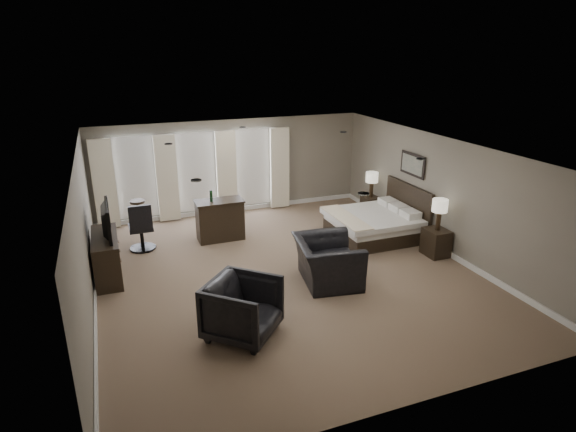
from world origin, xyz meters
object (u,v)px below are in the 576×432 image
object	(u,v)px
lamp_near	(439,215)
tv	(103,233)
nightstand_near	(436,242)
lamp_far	(371,185)
nightstand_far	(370,206)
armchair_far	(243,306)
bar_counter	(220,220)
armchair_near	(327,254)
bar_stool_left	(139,215)
bar_stool_right	(212,217)
desk_chair	(141,226)
dresser	(107,257)
bed	(369,214)

from	to	relation	value
lamp_near	tv	size ratio (longest dim) A/B	0.61
nightstand_near	lamp_far	xyz separation A→B (m)	(0.00, 2.90, 0.57)
nightstand_near	tv	distance (m)	7.11
nightstand_far	armchair_far	distance (m)	6.63
nightstand_far	lamp_far	xyz separation A→B (m)	(0.00, 0.00, 0.62)
nightstand_far	bar_counter	world-z (taller)	bar_counter
nightstand_near	nightstand_far	xyz separation A→B (m)	(0.00, 2.90, -0.04)
lamp_far	armchair_near	size ratio (longest dim) A/B	0.51
bar_stool_left	nightstand_far	bearing A→B (deg)	-10.68
bar_stool_right	lamp_far	bearing A→B (deg)	-4.85
nightstand_far	bar_stool_left	bearing A→B (deg)	169.32
nightstand_far	desk_chair	distance (m)	6.15
armchair_near	desk_chair	xyz separation A→B (m)	(-3.30, 3.00, -0.02)
armchair_near	bar_stool_left	bearing A→B (deg)	46.10
lamp_near	desk_chair	distance (m)	6.72
armchair_far	bar_stool_left	distance (m)	5.70
bar_stool_right	desk_chair	size ratio (longest dim) A/B	0.64
bar_counter	nightstand_near	bearing A→B (deg)	-31.87
tv	lamp_near	bearing A→B (deg)	-102.07
dresser	nightstand_far	bearing A→B (deg)	11.60
lamp_near	dresser	bearing A→B (deg)	167.93
nightstand_near	bar_stool_left	bearing A→B (deg)	146.40
lamp_far	bar_counter	size ratio (longest dim) A/B	0.61
nightstand_near	lamp_near	world-z (taller)	lamp_near
nightstand_far	nightstand_near	bearing A→B (deg)	-90.00
bed	lamp_near	distance (m)	1.73
nightstand_near	lamp_near	distance (m)	0.66
nightstand_near	nightstand_far	bearing A→B (deg)	90.00
lamp_far	bar_stool_left	bearing A→B (deg)	169.32
armchair_near	armchair_far	size ratio (longest dim) A/B	1.27
lamp_far	bar_stool_left	xyz separation A→B (m)	(-6.09, 1.15, -0.49)
bar_counter	bar_stool_left	distance (m)	2.26
lamp_far	tv	size ratio (longest dim) A/B	0.60
desk_chair	bar_stool_left	bearing A→B (deg)	-92.24
bed	desk_chair	distance (m)	5.40
bed	lamp_near	bearing A→B (deg)	-58.46
dresser	armchair_far	size ratio (longest dim) A/B	1.44
bar_counter	desk_chair	xyz separation A→B (m)	(-1.84, 0.03, 0.08)
bar_counter	desk_chair	world-z (taller)	desk_chair
lamp_near	bar_stool_right	distance (m)	5.49
nightstand_far	tv	size ratio (longest dim) A/B	0.46
bar_counter	armchair_far	bearing A→B (deg)	-98.47
bed	desk_chair	world-z (taller)	bed
nightstand_near	lamp_near	xyz separation A→B (m)	(0.00, 0.00, 0.66)
nightstand_far	lamp_far	size ratio (longest dim) A/B	0.76
nightstand_far	lamp_near	xyz separation A→B (m)	(0.00, -2.90, 0.70)
dresser	bar_counter	size ratio (longest dim) A/B	1.35
armchair_near	bar_stool_right	distance (m)	3.89
bar_stool_left	bar_stool_right	bearing A→B (deg)	-24.29
bar_stool_left	armchair_far	bearing A→B (deg)	-78.19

